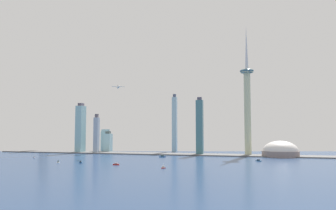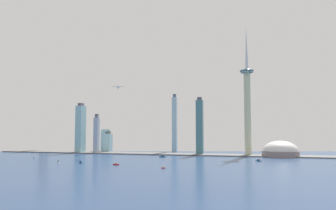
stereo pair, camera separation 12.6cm
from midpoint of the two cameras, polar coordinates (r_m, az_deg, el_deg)
The scene contains 19 objects.
ground_plane at distance 445.34m, azimuth -21.14°, elevation -12.03°, with size 6000.00×6000.00×0.00m, color navy.
waterfront_pier at distance 886.02m, azimuth -1.60°, elevation -8.29°, with size 930.78×66.83×2.61m, color #5F5E5F.
observation_tower at distance 864.56m, azimuth 13.35°, elevation 1.02°, with size 34.99×34.99×329.25m.
stadium_dome at distance 842.11m, azimuth 18.60°, elevation -7.53°, with size 85.61×85.61×47.26m.
skyscraper_0 at distance 981.08m, azimuth -10.18°, elevation -6.29°, with size 18.89×20.51×59.99m.
skyscraper_1 at distance 1106.20m, azimuth -20.29°, elevation -3.80°, with size 16.48×25.94×135.76m.
skyscraper_2 at distance 970.81m, azimuth 1.12°, elevation -3.24°, with size 13.04×12.96×167.94m.
skyscraper_3 at distance 862.40m, azimuth 5.42°, elevation -3.72°, with size 17.56×15.82×147.64m.
skyscraper_4 at distance 972.90m, azimuth -14.68°, elevation -3.93°, with size 18.67×27.39×138.93m.
skyscraper_5 at distance 938.63m, azimuth -12.10°, elevation -4.96°, with size 12.76×12.50×107.33m.
skyscraper_6 at distance 1030.17m, azimuth -10.41°, elevation -5.92°, with size 26.05×27.28×65.58m.
boat_0 at distance 617.15m, azimuth -8.85°, elevation -9.92°, with size 11.15×4.65×4.26m.
boat_1 at distance 708.39m, azimuth 15.15°, elevation -9.11°, with size 11.98×11.38×10.59m.
boat_2 at distance 824.67m, azimuth -21.85°, elevation -8.25°, with size 7.45×6.34×4.42m.
boat_3 at distance 789.90m, azimuth -0.98°, elevation -8.74°, with size 15.90×12.76×4.68m.
boat_4 at distance 665.11m, azimuth -14.67°, elevation -9.42°, with size 6.30×3.37×4.37m.
boat_5 at distance 556.37m, azimuth -0.80°, elevation -10.59°, with size 6.02×7.81×7.94m.
boat_6 at distance 682.64m, azimuth -18.19°, elevation -9.21°, with size 3.54×7.03×4.58m.
airplane at distance 849.09m, azimuth -8.45°, elevation 3.05°, with size 30.32×28.58×8.39m.
Camera 1 is at (262.77, -354.26, 61.35)m, focal length 35.79 mm.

